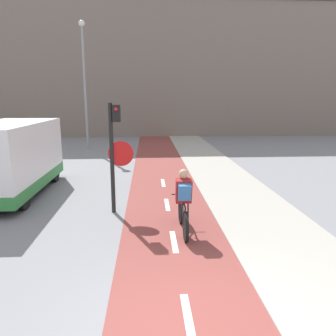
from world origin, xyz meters
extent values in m
cube|color=white|center=(0.00, 0.50, 0.02)|extent=(0.12, 1.10, 0.00)
cube|color=white|center=(0.00, 3.00, 0.02)|extent=(0.12, 1.10, 0.00)
cube|color=white|center=(0.00, 5.50, 0.02)|extent=(0.12, 1.10, 0.00)
cube|color=white|center=(0.00, 8.00, 0.02)|extent=(0.12, 1.10, 0.00)
cube|color=slate|center=(0.00, 25.21, 5.16)|extent=(60.00, 5.00, 10.33)
cube|color=#473D38|center=(0.00, 25.21, 10.58)|extent=(60.00, 5.20, 0.50)
cylinder|color=black|center=(-1.49, 5.02, 1.47)|extent=(0.11, 0.11, 2.94)
cube|color=black|center=(-1.33, 5.02, 2.67)|extent=(0.20, 0.20, 0.44)
sphere|color=red|center=(-1.33, 4.91, 2.78)|extent=(0.09, 0.09, 0.09)
cone|color=red|center=(-1.25, 5.01, 1.62)|extent=(0.67, 0.01, 0.67)
cone|color=silver|center=(-1.25, 5.02, 1.62)|extent=(0.60, 0.02, 0.60)
cylinder|color=gray|center=(-4.18, 16.45, 3.53)|extent=(0.14, 0.14, 7.06)
sphere|color=silver|center=(-4.18, 16.45, 7.17)|extent=(0.36, 0.36, 0.36)
cylinder|color=black|center=(0.26, 3.06, 0.33)|extent=(0.07, 0.66, 0.66)
cylinder|color=black|center=(0.26, 4.11, 0.33)|extent=(0.07, 0.66, 0.66)
cylinder|color=black|center=(0.26, 3.78, 0.51)|extent=(0.04, 0.67, 0.41)
cylinder|color=black|center=(0.26, 3.30, 0.52)|extent=(0.04, 0.35, 0.44)
cylinder|color=black|center=(0.26, 3.62, 0.71)|extent=(0.04, 0.97, 0.07)
cylinder|color=black|center=(0.26, 3.26, 0.32)|extent=(0.04, 0.40, 0.05)
cylinder|color=black|center=(0.26, 4.11, 0.75)|extent=(0.46, 0.03, 0.03)
cube|color=maroon|center=(0.26, 3.51, 1.01)|extent=(0.36, 0.31, 0.59)
sphere|color=tan|center=(0.26, 3.55, 1.39)|extent=(0.22, 0.22, 0.22)
cylinder|color=#232328|center=(0.16, 3.47, 0.57)|extent=(0.04, 0.07, 0.42)
cylinder|color=#232328|center=(0.36, 3.47, 0.57)|extent=(0.04, 0.07, 0.42)
cube|color=#3370B2|center=(0.26, 3.33, 1.03)|extent=(0.28, 0.23, 0.39)
cube|color=white|center=(-4.94, 6.97, 1.27)|extent=(2.05, 4.83, 2.06)
cube|color=#33843D|center=(-4.94, 6.97, 0.42)|extent=(2.06, 4.84, 0.36)
cube|color=black|center=(-4.94, 9.36, 1.63)|extent=(1.85, 0.04, 0.70)
cylinder|color=black|center=(-5.86, 8.54, 0.35)|extent=(0.18, 0.70, 0.70)
cylinder|color=black|center=(-4.02, 8.54, 0.35)|extent=(0.18, 0.70, 0.70)
cylinder|color=black|center=(-4.02, 5.40, 0.35)|extent=(0.18, 0.70, 0.70)
camera|label=1|loc=(-0.53, -3.55, 3.06)|focal=35.00mm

